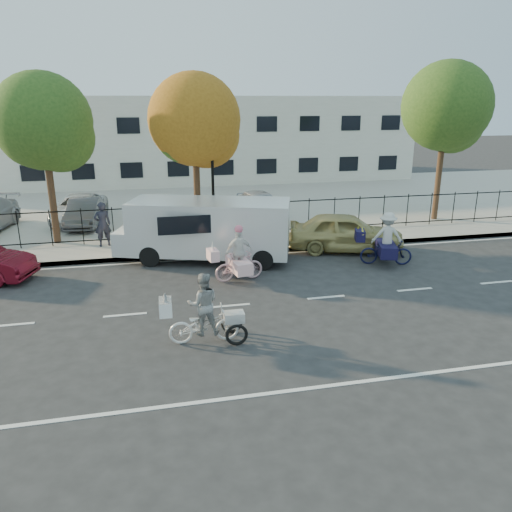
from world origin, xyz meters
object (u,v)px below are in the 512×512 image
object	(u,v)px
gold_sedan	(346,232)
lot_car_c	(84,212)
bull_bike	(386,244)
white_van	(207,228)
lot_car_b	(79,208)
lamppost	(212,169)
unicorn_bike	(238,260)
pedestrian	(103,224)
zebra_trike	(204,316)
lot_car_d	(260,204)

from	to	relation	value
gold_sedan	lot_car_c	distance (m)	12.12
lot_car_c	bull_bike	bearing A→B (deg)	-31.39
bull_bike	white_van	size ratio (longest dim) A/B	0.31
bull_bike	lot_car_c	distance (m)	13.80
lot_car_b	lot_car_c	bearing A→B (deg)	-63.74
gold_sedan	lot_car_c	bearing A→B (deg)	77.16
lamppost	lot_car_c	xyz separation A→B (m)	(-5.56, 3.74, -2.34)
unicorn_bike	bull_bike	world-z (taller)	bull_bike
lamppost	lot_car_b	bearing A→B (deg)	141.58
pedestrian	lot_car_c	size ratio (longest dim) A/B	0.47
unicorn_bike	lot_car_b	world-z (taller)	unicorn_bike
lot_car_c	lamppost	bearing A→B (deg)	-30.07
white_van	lot_car_b	world-z (taller)	white_van
lamppost	lot_car_c	bearing A→B (deg)	146.08
lamppost	zebra_trike	bearing A→B (deg)	-99.60
lot_car_b	pedestrian	bearing A→B (deg)	-66.44
lamppost	gold_sedan	world-z (taller)	lamppost
bull_bike	lot_car_d	world-z (taller)	bull_bike
white_van	gold_sedan	bearing A→B (deg)	18.11
bull_bike	lot_car_d	xyz separation A→B (m)	(-2.91, 7.67, 0.05)
white_van	gold_sedan	distance (m)	5.54
unicorn_bike	gold_sedan	bearing A→B (deg)	-71.71
bull_bike	lot_car_b	bearing A→B (deg)	69.40
pedestrian	lot_car_c	bearing A→B (deg)	-88.80
lot_car_d	zebra_trike	bearing A→B (deg)	-118.46
zebra_trike	bull_bike	xyz separation A→B (m)	(7.21, 4.66, 0.08)
unicorn_bike	bull_bike	distance (m)	5.59
lot_car_c	white_van	bearing A→B (deg)	-46.58
pedestrian	gold_sedan	bearing A→B (deg)	151.22
zebra_trike	unicorn_bike	bearing A→B (deg)	-19.79
zebra_trike	unicorn_bike	distance (m)	4.47
bull_bike	lot_car_b	xyz separation A→B (m)	(-11.61, 8.90, 0.00)
lamppost	zebra_trike	world-z (taller)	lamppost
lamppost	lot_car_b	xyz separation A→B (m)	(-5.90, 4.68, -2.33)
zebra_trike	lot_car_d	size ratio (longest dim) A/B	0.53
white_van	lamppost	bearing A→B (deg)	94.19
lamppost	lot_car_d	bearing A→B (deg)	50.90
unicorn_bike	white_van	world-z (taller)	white_van
lot_car_b	lot_car_d	distance (m)	8.78
lot_car_b	lot_car_c	distance (m)	0.99
zebra_trike	pedestrian	xyz separation A→B (m)	(-2.97, 8.88, 0.35)
lot_car_d	lamppost	bearing A→B (deg)	-138.33
lot_car_b	lot_car_d	bearing A→B (deg)	-1.44
unicorn_bike	pedestrian	xyz separation A→B (m)	(-4.61, 4.73, 0.34)
zebra_trike	gold_sedan	distance (m)	9.22
bull_bike	white_van	xyz separation A→B (m)	(-6.28, 1.92, 0.47)
pedestrian	lot_car_c	world-z (taller)	pedestrian
zebra_trike	lot_car_d	xyz separation A→B (m)	(4.30, 12.33, 0.12)
lot_car_b	lot_car_d	xyz separation A→B (m)	(8.70, -1.23, 0.05)
zebra_trike	white_van	world-z (taller)	white_van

